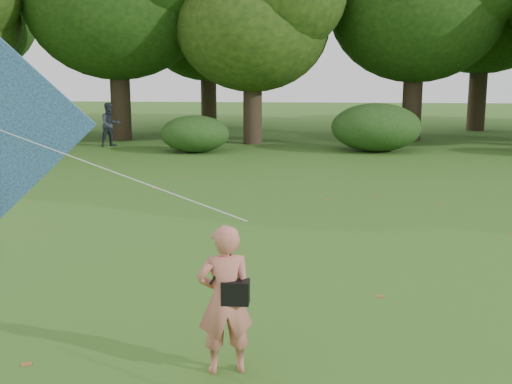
{
  "coord_description": "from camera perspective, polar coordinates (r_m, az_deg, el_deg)",
  "views": [
    {
      "loc": [
        0.21,
        -7.32,
        3.38
      ],
      "look_at": [
        -0.49,
        2.0,
        1.5
      ],
      "focal_mm": 45.0,
      "sensor_mm": 36.0,
      "label": 1
    }
  ],
  "objects": [
    {
      "name": "ground",
      "position": [
        8.07,
        2.48,
        -13.41
      ],
      "size": [
        100.0,
        100.0,
        0.0
      ],
      "primitive_type": "plane",
      "color": "#265114",
      "rests_on": "ground"
    },
    {
      "name": "man_kite_flyer",
      "position": [
        7.11,
        -2.77,
        -9.53
      ],
      "size": [
        0.7,
        0.54,
        1.69
      ],
      "primitive_type": "imported",
      "rotation": [
        0.0,
        0.0,
        3.39
      ],
      "color": "#CF7261",
      "rests_on": "ground"
    },
    {
      "name": "bystander_left",
      "position": [
        27.25,
        -12.83,
        5.86
      ],
      "size": [
        1.11,
        1.09,
        1.8
      ],
      "primitive_type": "imported",
      "rotation": [
        0.0,
        0.0,
        0.72
      ],
      "color": "#292E36",
      "rests_on": "ground"
    },
    {
      "name": "crossbody_bag",
      "position": [
        7.03,
        -1.86,
        -8.8
      ],
      "size": [
        0.43,
        0.2,
        0.69
      ],
      "color": "black",
      "rests_on": "ground"
    },
    {
      "name": "tree_line",
      "position": [
        30.32,
        7.34,
        15.48
      ],
      "size": [
        54.7,
        15.3,
        9.48
      ],
      "color": "#3A2D1E",
      "rests_on": "ground"
    },
    {
      "name": "shrub_band",
      "position": [
        25.07,
        2.18,
        5.58
      ],
      "size": [
        39.15,
        3.22,
        1.88
      ],
      "color": "#264919",
      "rests_on": "ground"
    },
    {
      "name": "fallen_leaves",
      "position": [
        13.09,
        6.51,
        -3.65
      ],
      "size": [
        9.97,
        15.49,
        0.01
      ],
      "color": "brown",
      "rests_on": "ground"
    }
  ]
}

